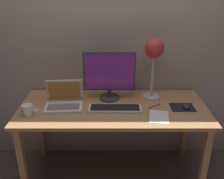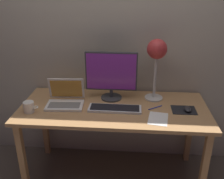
% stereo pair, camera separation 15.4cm
% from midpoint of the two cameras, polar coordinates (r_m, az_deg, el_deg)
% --- Properties ---
extents(ground_plane, '(4.80, 4.80, 0.00)m').
position_cam_midpoint_polar(ground_plane, '(2.62, -1.54, -18.36)').
color(ground_plane, brown).
rests_on(ground_plane, ground).
extents(back_wall, '(4.80, 0.06, 2.60)m').
position_cam_midpoint_polar(back_wall, '(2.40, -1.64, 12.69)').
color(back_wall, '#B2A893').
rests_on(back_wall, ground).
extents(desk, '(1.60, 0.70, 0.74)m').
position_cam_midpoint_polar(desk, '(2.24, -1.72, -5.63)').
color(desk, tan).
rests_on(desk, ground).
extents(monitor, '(0.46, 0.19, 0.43)m').
position_cam_midpoint_polar(monitor, '(2.25, -2.55, 3.42)').
color(monitor, '#38383A').
rests_on(monitor, desk).
extents(keyboard_main, '(0.44, 0.14, 0.03)m').
position_cam_midpoint_polar(keyboard_main, '(2.14, -1.41, -4.25)').
color(keyboard_main, silver).
rests_on(keyboard_main, desk).
extents(laptop, '(0.33, 0.26, 0.22)m').
position_cam_midpoint_polar(laptop, '(2.24, -12.55, -2.09)').
color(laptop, silver).
rests_on(laptop, desk).
extents(desk_lamp, '(0.17, 0.17, 0.55)m').
position_cam_midpoint_polar(desk_lamp, '(2.24, 7.37, 8.06)').
color(desk_lamp, beige).
rests_on(desk_lamp, desk).
extents(mousepad, '(0.20, 0.16, 0.00)m').
position_cam_midpoint_polar(mousepad, '(2.24, 13.47, -3.91)').
color(mousepad, black).
rests_on(mousepad, desk).
extents(mouse, '(0.06, 0.10, 0.03)m').
position_cam_midpoint_polar(mouse, '(2.22, 14.25, -3.67)').
color(mouse, '#28282B').
rests_on(mouse, mousepad).
extents(coffee_mug, '(0.12, 0.09, 0.09)m').
position_cam_midpoint_polar(coffee_mug, '(2.17, -20.16, -4.36)').
color(coffee_mug, white).
rests_on(coffee_mug, desk).
extents(paper_sheet_near_mouse, '(0.18, 0.23, 0.00)m').
position_cam_midpoint_polar(paper_sheet_near_mouse, '(2.06, 8.29, -6.06)').
color(paper_sheet_near_mouse, white).
rests_on(paper_sheet_near_mouse, desk).
extents(pen, '(0.12, 0.09, 0.01)m').
position_cam_midpoint_polar(pen, '(2.22, 7.42, -3.68)').
color(pen, '#2633A5').
rests_on(pen, desk).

